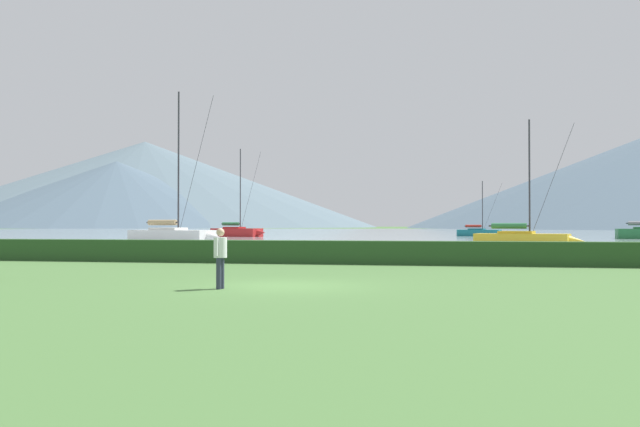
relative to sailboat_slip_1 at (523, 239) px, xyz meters
name	(u,v)px	position (x,y,z in m)	size (l,w,h in m)	color
ground_plane	(287,286)	(-9.81, -33.72, -0.65)	(1000.00, 1000.00, 0.00)	#477038
harbor_water	(432,232)	(-9.81, 103.28, -0.65)	(320.00, 246.00, 0.00)	#8C9EA3
hedge_line	(347,252)	(-9.81, -22.72, -0.14)	(80.00, 1.20, 1.03)	#284C23
sailboat_slip_1	(523,239)	(0.00, 0.00, 0.00)	(7.95, 4.07, 9.60)	gold
sailboat_slip_3	(173,235)	(-29.76, 4.24, 0.13)	(9.35, 4.63, 13.64)	white
sailboat_slip_5	(480,232)	(-1.27, 50.72, -0.06)	(7.28, 3.97, 8.21)	#19707A
sailboat_slip_7	(237,231)	(-35.65, 40.38, 0.09)	(8.85, 4.85, 12.63)	red
person_seated_viewer	(220,253)	(-11.35, -34.98, 0.32)	(0.36, 0.57, 1.65)	#2D3347
distant_hill_east_ridge	(116,194)	(-185.73, 286.77, 17.52)	(185.33, 185.33, 36.34)	#4C6070
distant_hill_far_shoulder	(145,184)	(-200.65, 351.99, 27.03)	(299.97, 299.97, 55.36)	slate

